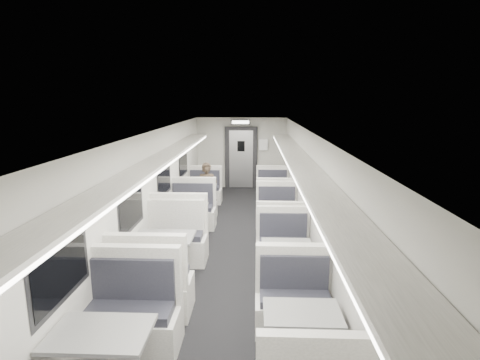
# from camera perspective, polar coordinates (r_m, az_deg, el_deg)

# --- Properties ---
(room) EXTENTS (3.24, 12.24, 2.64)m
(room) POSITION_cam_1_polar(r_m,az_deg,el_deg) (6.90, -1.67, -2.82)
(room) COLOR black
(room) RESTS_ON ground
(booth_left_a) EXTENTS (0.99, 2.01, 1.07)m
(booth_left_a) POSITION_cam_1_polar(r_m,az_deg,el_deg) (10.34, -5.94, -2.61)
(booth_left_a) COLOR white
(booth_left_a) RESTS_ON room
(booth_left_b) EXTENTS (1.08, 2.19, 1.17)m
(booth_left_b) POSITION_cam_1_polar(r_m,az_deg,el_deg) (8.21, -8.17, -6.38)
(booth_left_b) COLOR white
(booth_left_b) RESTS_ON room
(booth_left_c) EXTENTS (1.16, 2.36, 1.26)m
(booth_left_c) POSITION_cam_1_polar(r_m,az_deg,el_deg) (6.38, -11.44, -11.75)
(booth_left_c) COLOR white
(booth_left_c) RESTS_ON room
(booth_right_a) EXTENTS (0.97, 1.96, 1.05)m
(booth_right_a) POSITION_cam_1_polar(r_m,az_deg,el_deg) (10.51, 5.13, -2.41)
(booth_right_a) COLOR white
(booth_right_a) RESTS_ON room
(booth_right_b) EXTENTS (0.98, 2.00, 1.07)m
(booth_right_b) POSITION_cam_1_polar(r_m,az_deg,el_deg) (8.31, 5.89, -6.33)
(booth_right_b) COLOR white
(booth_right_b) RESTS_ON room
(booth_right_c) EXTENTS (0.98, 1.99, 1.06)m
(booth_right_c) POSITION_cam_1_polar(r_m,az_deg,el_deg) (6.33, 7.08, -12.48)
(booth_right_c) COLOR white
(booth_right_c) RESTS_ON room
(booth_right_d) EXTENTS (1.02, 2.07, 1.11)m
(booth_right_d) POSITION_cam_1_polar(r_m,az_deg,el_deg) (4.57, 9.31, -22.92)
(booth_right_d) COLOR white
(booth_right_d) RESTS_ON room
(passenger) EXTENTS (0.53, 0.35, 1.44)m
(passenger) POSITION_cam_1_polar(r_m,az_deg,el_deg) (9.53, -5.03, -1.63)
(passenger) COLOR black
(passenger) RESTS_ON room
(window_a) EXTENTS (0.02, 1.18, 0.84)m
(window_a) POSITION_cam_1_polar(r_m,az_deg,el_deg) (10.37, -8.61, 2.95)
(window_a) COLOR black
(window_a) RESTS_ON room
(window_b) EXTENTS (0.02, 1.18, 0.84)m
(window_b) POSITION_cam_1_polar(r_m,az_deg,el_deg) (8.25, -11.46, 0.49)
(window_b) COLOR black
(window_b) RESTS_ON room
(window_c) EXTENTS (0.02, 1.18, 0.84)m
(window_c) POSITION_cam_1_polar(r_m,az_deg,el_deg) (6.20, -16.21, -3.62)
(window_c) COLOR black
(window_c) RESTS_ON room
(window_d) EXTENTS (0.02, 1.18, 0.84)m
(window_d) POSITION_cam_1_polar(r_m,az_deg,el_deg) (4.29, -25.59, -11.47)
(window_d) COLOR black
(window_d) RESTS_ON room
(luggage_rack_left) EXTENTS (0.46, 10.40, 0.09)m
(luggage_rack_left) POSITION_cam_1_polar(r_m,az_deg,el_deg) (6.66, -12.63, 2.64)
(luggage_rack_left) COLOR white
(luggage_rack_left) RESTS_ON room
(luggage_rack_right) EXTENTS (0.46, 10.40, 0.09)m
(luggage_rack_right) POSITION_cam_1_polar(r_m,az_deg,el_deg) (6.49, 9.15, 2.53)
(luggage_rack_right) COLOR white
(luggage_rack_right) RESTS_ON room
(vestibule_door) EXTENTS (1.10, 0.13, 2.10)m
(vestibule_door) POSITION_cam_1_polar(r_m,az_deg,el_deg) (12.74, 0.17, 3.37)
(vestibule_door) COLOR black
(vestibule_door) RESTS_ON room
(exit_sign) EXTENTS (0.62, 0.12, 0.16)m
(exit_sign) POSITION_cam_1_polar(r_m,az_deg,el_deg) (12.13, 0.08, 8.82)
(exit_sign) COLOR black
(exit_sign) RESTS_ON room
(wall_notice) EXTENTS (0.32, 0.02, 0.40)m
(wall_notice) POSITION_cam_1_polar(r_m,az_deg,el_deg) (12.66, 3.57, 5.40)
(wall_notice) COLOR white
(wall_notice) RESTS_ON room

